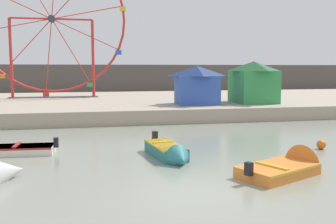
{
  "coord_description": "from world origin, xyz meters",
  "views": [
    {
      "loc": [
        -3.33,
        -11.05,
        3.83
      ],
      "look_at": [
        0.99,
        9.11,
        1.49
      ],
      "focal_mm": 41.15,
      "sensor_mm": 36.0,
      "label": 1
    }
  ],
  "objects_px": {
    "ferris_wheel_red_frame": "(52,21)",
    "carnival_booth_blue_tent": "(197,84)",
    "motorboat_teal_painted": "(170,152)",
    "carnival_booth_green_kiosk": "(253,81)",
    "mooring_buoy_orange": "(321,145)",
    "motorboat_orange_hull": "(292,167)"
  },
  "relations": [
    {
      "from": "motorboat_orange_hull",
      "to": "mooring_buoy_orange",
      "type": "relative_size",
      "value": 9.11
    },
    {
      "from": "motorboat_orange_hull",
      "to": "ferris_wheel_red_frame",
      "type": "distance_m",
      "value": 29.51
    },
    {
      "from": "motorboat_orange_hull",
      "to": "ferris_wheel_red_frame",
      "type": "xyz_separation_m",
      "value": [
        -10.38,
        26.41,
        8.1
      ]
    },
    {
      "from": "mooring_buoy_orange",
      "to": "carnival_booth_blue_tent",
      "type": "bearing_deg",
      "value": 100.09
    },
    {
      "from": "motorboat_teal_painted",
      "to": "carnival_booth_green_kiosk",
      "type": "bearing_deg",
      "value": 136.32
    },
    {
      "from": "ferris_wheel_red_frame",
      "to": "carnival_booth_blue_tent",
      "type": "distance_m",
      "value": 16.24
    },
    {
      "from": "motorboat_orange_hull",
      "to": "motorboat_teal_painted",
      "type": "bearing_deg",
      "value": 117.38
    },
    {
      "from": "mooring_buoy_orange",
      "to": "ferris_wheel_red_frame",
      "type": "bearing_deg",
      "value": 121.32
    },
    {
      "from": "carnival_booth_blue_tent",
      "to": "motorboat_orange_hull",
      "type": "bearing_deg",
      "value": -90.65
    },
    {
      "from": "ferris_wheel_red_frame",
      "to": "carnival_booth_green_kiosk",
      "type": "relative_size",
      "value": 3.69
    },
    {
      "from": "motorboat_teal_painted",
      "to": "carnival_booth_blue_tent",
      "type": "height_order",
      "value": "carnival_booth_blue_tent"
    },
    {
      "from": "ferris_wheel_red_frame",
      "to": "carnival_booth_green_kiosk",
      "type": "distance_m",
      "value": 19.86
    },
    {
      "from": "carnival_booth_blue_tent",
      "to": "mooring_buoy_orange",
      "type": "bearing_deg",
      "value": -76.35
    },
    {
      "from": "motorboat_orange_hull",
      "to": "mooring_buoy_orange",
      "type": "xyz_separation_m",
      "value": [
        3.56,
        3.5,
        -0.0
      ]
    },
    {
      "from": "motorboat_teal_painted",
      "to": "ferris_wheel_red_frame",
      "type": "xyz_separation_m",
      "value": [
        -6.44,
        23.36,
        8.03
      ]
    },
    {
      "from": "carnival_booth_blue_tent",
      "to": "carnival_booth_green_kiosk",
      "type": "height_order",
      "value": "carnival_booth_green_kiosk"
    },
    {
      "from": "carnival_booth_blue_tent",
      "to": "mooring_buoy_orange",
      "type": "relative_size",
      "value": 8.26
    },
    {
      "from": "motorboat_teal_painted",
      "to": "carnival_booth_green_kiosk",
      "type": "height_order",
      "value": "carnival_booth_green_kiosk"
    },
    {
      "from": "ferris_wheel_red_frame",
      "to": "mooring_buoy_orange",
      "type": "bearing_deg",
      "value": -58.68
    },
    {
      "from": "carnival_booth_green_kiosk",
      "to": "mooring_buoy_orange",
      "type": "distance_m",
      "value": 13.99
    },
    {
      "from": "motorboat_teal_painted",
      "to": "mooring_buoy_orange",
      "type": "relative_size",
      "value": 8.68
    },
    {
      "from": "motorboat_teal_painted",
      "to": "carnival_booth_blue_tent",
      "type": "relative_size",
      "value": 1.05
    }
  ]
}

